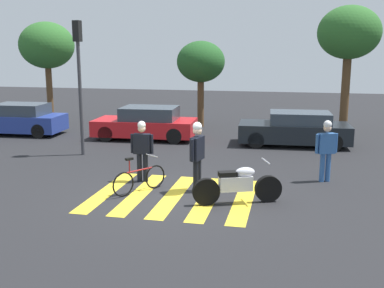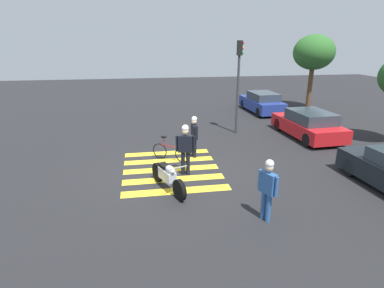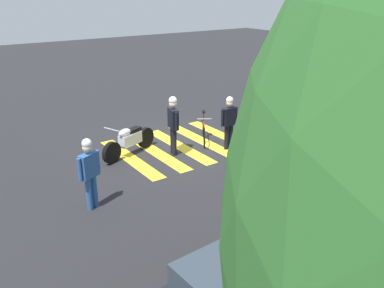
{
  "view_description": "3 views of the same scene",
  "coord_description": "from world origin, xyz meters",
  "px_view_note": "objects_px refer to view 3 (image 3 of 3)",
  "views": [
    {
      "loc": [
        2.87,
        -11.01,
        3.7
      ],
      "look_at": [
        0.24,
        1.13,
        1.14
      ],
      "focal_mm": 43.34,
      "sensor_mm": 36.0,
      "label": 1
    },
    {
      "loc": [
        10.78,
        -0.98,
        4.64
      ],
      "look_at": [
        -0.13,
        0.82,
        0.92
      ],
      "focal_mm": 29.0,
      "sensor_mm": 36.0,
      "label": 2
    },
    {
      "loc": [
        6.71,
        10.37,
        4.88
      ],
      "look_at": [
        0.73,
        1.78,
        0.8
      ],
      "focal_mm": 37.63,
      "sensor_mm": 36.0,
      "label": 3
    }
  ],
  "objects_px": {
    "officer_by_motorcycle": "(173,121)",
    "pedestrian_bystander": "(89,169)",
    "leaning_bicycle": "(204,131)",
    "officer_on_foot": "(229,119)",
    "police_motorcycle": "(129,141)",
    "traffic_light_pole": "(378,55)"
  },
  "relations": [
    {
      "from": "officer_by_motorcycle",
      "to": "pedestrian_bystander",
      "type": "bearing_deg",
      "value": 26.91
    },
    {
      "from": "pedestrian_bystander",
      "to": "leaning_bicycle",
      "type": "bearing_deg",
      "value": -156.46
    },
    {
      "from": "officer_on_foot",
      "to": "officer_by_motorcycle",
      "type": "distance_m",
      "value": 1.82
    },
    {
      "from": "leaning_bicycle",
      "to": "pedestrian_bystander",
      "type": "relative_size",
      "value": 0.8
    },
    {
      "from": "officer_by_motorcycle",
      "to": "leaning_bicycle",
      "type": "bearing_deg",
      "value": -164.84
    },
    {
      "from": "police_motorcycle",
      "to": "officer_by_motorcycle",
      "type": "height_order",
      "value": "officer_by_motorcycle"
    },
    {
      "from": "leaning_bicycle",
      "to": "police_motorcycle",
      "type": "bearing_deg",
      "value": -7.56
    },
    {
      "from": "officer_on_foot",
      "to": "traffic_light_pole",
      "type": "distance_m",
      "value": 4.67
    },
    {
      "from": "leaning_bicycle",
      "to": "traffic_light_pole",
      "type": "xyz_separation_m",
      "value": [
        -3.37,
        3.78,
        2.72
      ]
    },
    {
      "from": "pedestrian_bystander",
      "to": "officer_on_foot",
      "type": "bearing_deg",
      "value": -167.89
    },
    {
      "from": "traffic_light_pole",
      "to": "officer_by_motorcycle",
      "type": "bearing_deg",
      "value": -35.03
    },
    {
      "from": "leaning_bicycle",
      "to": "pedestrian_bystander",
      "type": "xyz_separation_m",
      "value": [
        4.81,
        2.09,
        0.65
      ]
    },
    {
      "from": "officer_by_motorcycle",
      "to": "traffic_light_pole",
      "type": "xyz_separation_m",
      "value": [
        -4.83,
        3.39,
        1.99
      ]
    },
    {
      "from": "pedestrian_bystander",
      "to": "traffic_light_pole",
      "type": "xyz_separation_m",
      "value": [
        -8.18,
        1.69,
        2.07
      ]
    },
    {
      "from": "officer_by_motorcycle",
      "to": "traffic_light_pole",
      "type": "distance_m",
      "value": 6.23
    },
    {
      "from": "leaning_bicycle",
      "to": "officer_on_foot",
      "type": "height_order",
      "value": "officer_on_foot"
    },
    {
      "from": "officer_on_foot",
      "to": "traffic_light_pole",
      "type": "xyz_separation_m",
      "value": [
        -3.13,
        2.78,
        2.08
      ]
    },
    {
      "from": "officer_by_motorcycle",
      "to": "traffic_light_pole",
      "type": "relative_size",
      "value": 0.4
    },
    {
      "from": "police_motorcycle",
      "to": "officer_on_foot",
      "type": "distance_m",
      "value": 3.2
    },
    {
      "from": "officer_on_foot",
      "to": "pedestrian_bystander",
      "type": "bearing_deg",
      "value": 12.11
    },
    {
      "from": "police_motorcycle",
      "to": "officer_on_foot",
      "type": "height_order",
      "value": "officer_on_foot"
    },
    {
      "from": "police_motorcycle",
      "to": "leaning_bicycle",
      "type": "height_order",
      "value": "police_motorcycle"
    }
  ]
}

